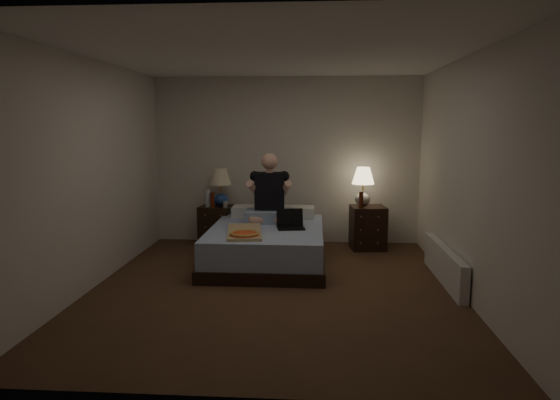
# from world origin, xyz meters

# --- Properties ---
(floor) EXTENTS (4.00, 4.50, 0.00)m
(floor) POSITION_xyz_m (0.00, 0.00, 0.00)
(floor) COLOR brown
(floor) RESTS_ON ground
(ceiling) EXTENTS (4.00, 4.50, 0.00)m
(ceiling) POSITION_xyz_m (0.00, 0.00, 2.50)
(ceiling) COLOR white
(ceiling) RESTS_ON ground
(wall_back) EXTENTS (4.00, 0.00, 2.50)m
(wall_back) POSITION_xyz_m (0.00, 2.25, 1.25)
(wall_back) COLOR silver
(wall_back) RESTS_ON ground
(wall_front) EXTENTS (4.00, 0.00, 2.50)m
(wall_front) POSITION_xyz_m (0.00, -2.25, 1.25)
(wall_front) COLOR silver
(wall_front) RESTS_ON ground
(wall_left) EXTENTS (0.00, 4.50, 2.50)m
(wall_left) POSITION_xyz_m (-2.00, 0.00, 1.25)
(wall_left) COLOR silver
(wall_left) RESTS_ON ground
(wall_right) EXTENTS (0.00, 4.50, 2.50)m
(wall_right) POSITION_xyz_m (2.00, 0.00, 1.25)
(wall_right) COLOR silver
(wall_right) RESTS_ON ground
(bed) EXTENTS (1.44, 1.92, 0.48)m
(bed) POSITION_xyz_m (-0.18, 1.00, 0.24)
(bed) COLOR #5D7DBB
(bed) RESTS_ON floor
(nightstand_left) EXTENTS (0.50, 0.46, 0.59)m
(nightstand_left) POSITION_xyz_m (-1.04, 1.97, 0.29)
(nightstand_left) COLOR black
(nightstand_left) RESTS_ON floor
(nightstand_right) EXTENTS (0.53, 0.48, 0.63)m
(nightstand_right) POSITION_xyz_m (1.21, 1.86, 0.31)
(nightstand_right) COLOR black
(nightstand_right) RESTS_ON floor
(lamp_left) EXTENTS (0.34, 0.34, 0.56)m
(lamp_left) POSITION_xyz_m (-0.96, 1.98, 0.87)
(lamp_left) COLOR navy
(lamp_left) RESTS_ON nightstand_left
(lamp_right) EXTENTS (0.39, 0.39, 0.56)m
(lamp_right) POSITION_xyz_m (1.13, 1.91, 0.91)
(lamp_right) COLOR #9A9991
(lamp_right) RESTS_ON nightstand_right
(water_bottle) EXTENTS (0.07, 0.07, 0.25)m
(water_bottle) POSITION_xyz_m (-1.14, 1.88, 0.71)
(water_bottle) COLOR silver
(water_bottle) RESTS_ON nightstand_left
(soda_can) EXTENTS (0.07, 0.07, 0.10)m
(soda_can) POSITION_xyz_m (-0.86, 1.80, 0.64)
(soda_can) COLOR silver
(soda_can) RESTS_ON nightstand_left
(beer_bottle_left) EXTENTS (0.06, 0.06, 0.23)m
(beer_bottle_left) POSITION_xyz_m (-1.05, 1.80, 0.70)
(beer_bottle_left) COLOR #591B0C
(beer_bottle_left) RESTS_ON nightstand_left
(beer_bottle_right) EXTENTS (0.06, 0.06, 0.23)m
(beer_bottle_right) POSITION_xyz_m (1.09, 1.71, 0.74)
(beer_bottle_right) COLOR #521B0B
(beer_bottle_right) RESTS_ON nightstand_right
(person) EXTENTS (0.68, 0.55, 0.93)m
(person) POSITION_xyz_m (-0.18, 1.36, 0.94)
(person) COLOR black
(person) RESTS_ON bed
(laptop) EXTENTS (0.38, 0.33, 0.24)m
(laptop) POSITION_xyz_m (0.14, 0.91, 0.60)
(laptop) COLOR black
(laptop) RESTS_ON bed
(pizza_box) EXTENTS (0.50, 0.81, 0.08)m
(pizza_box) POSITION_xyz_m (-0.38, 0.36, 0.52)
(pizza_box) COLOR tan
(pizza_box) RESTS_ON bed
(radiator) EXTENTS (0.10, 1.60, 0.40)m
(radiator) POSITION_xyz_m (1.93, 0.37, 0.20)
(radiator) COLOR silver
(radiator) RESTS_ON floor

